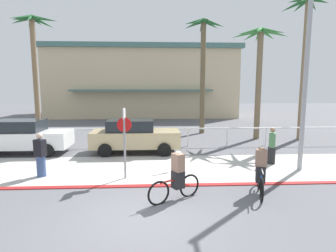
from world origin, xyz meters
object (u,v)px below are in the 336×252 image
Objects in this scene: cyclist_blue_1 at (261,172)px; palm_tree_2 at (203,48)px; streetlight_curb at (310,61)px; car_tan_2 at (135,136)px; palm_tree_4 at (306,35)px; car_white_1 at (23,136)px; pedestrian_1 at (272,147)px; palm_tree_1 at (33,44)px; cyclist_red_0 at (177,177)px; pedestrian_0 at (41,157)px; stop_sign_bike_lane at (124,133)px; palm_tree_3 at (260,52)px.

palm_tree_2 is at bearing 88.98° from cyclist_blue_1.
streetlight_curb is 8.42m from car_tan_2.
palm_tree_4 reaches higher than cyclist_blue_1.
car_white_1 is at bearing 163.32° from streetlight_curb.
car_white_1 reaches higher than pedestrian_1.
car_white_1 is at bearing -73.78° from palm_tree_1.
palm_tree_4 reaches higher than car_white_1.
car_white_1 is 9.43m from cyclist_red_0.
streetlight_curb reaches higher than car_white_1.
streetlight_curb is at bearing -56.56° from pedestrian_1.
car_tan_2 is (7.42, -6.54, -5.44)m from palm_tree_1.
cyclist_blue_1 is (4.28, -5.68, -0.18)m from car_tan_2.
palm_tree_4 reaches higher than pedestrian_0.
cyclist_red_0 is (7.18, -6.12, -0.18)m from car_white_1.
car_white_1 is 2.74× the size of pedestrian_1.
car_white_1 is 2.51× the size of cyclist_blue_1.
pedestrian_0 is at bearing 173.25° from stop_sign_bike_lane.
stop_sign_bike_lane is at bearing -165.42° from pedestrian_1.
stop_sign_bike_lane is 13.70m from palm_tree_1.
streetlight_curb is 1.07× the size of palm_tree_3.
palm_tree_1 reaches higher than pedestrian_1.
cyclist_red_0 is at bearing -40.47° from car_white_1.
palm_tree_4 is at bearing -24.10° from palm_tree_2.
streetlight_curb is 1.70× the size of car_tan_2.
car_white_1 is at bearing -165.70° from palm_tree_3.
car_white_1 is at bearing -168.66° from palm_tree_4.
pedestrian_1 reaches higher than cyclist_blue_1.
cyclist_red_0 is at bearing -133.17° from palm_tree_4.
car_tan_2 is at bearing 105.11° from cyclist_red_0.
cyclist_blue_1 is at bearing -124.20° from palm_tree_4.
stop_sign_bike_lane is at bearing -6.75° from pedestrian_0.
palm_tree_1 reaches higher than streetlight_curb.
palm_tree_3 is at bearing 176.73° from palm_tree_4.
car_tan_2 is at bearing -127.25° from palm_tree_2.
car_tan_2 is (-10.37, -3.27, -5.65)m from palm_tree_4.
car_tan_2 is 2.75× the size of cyclist_red_0.
palm_tree_3 is (7.67, 7.48, 3.78)m from stop_sign_bike_lane.
palm_tree_1 is at bearing 124.76° from stop_sign_bike_lane.
palm_tree_1 is 1.19× the size of palm_tree_3.
palm_tree_2 reaches higher than pedestrian_1.
palm_tree_1 reaches higher than stop_sign_bike_lane.
stop_sign_bike_lane is 6.39m from pedestrian_1.
stop_sign_bike_lane is 0.58× the size of car_tan_2.
palm_tree_3 is (15.02, -3.11, -0.85)m from palm_tree_1.
palm_tree_3 is at bearing 24.31° from car_tan_2.
palm_tree_4 is 16.30m from pedestrian_0.
streetlight_curb is at bearing -76.35° from palm_tree_2.
palm_tree_1 reaches higher than palm_tree_3.
streetlight_curb is 4.69× the size of cyclist_red_0.
palm_tree_2 is 1.83× the size of car_tan_2.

